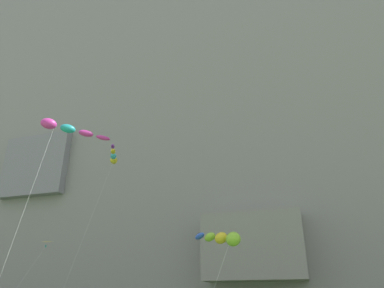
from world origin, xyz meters
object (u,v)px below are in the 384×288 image
(kite_windsock_high_left, at_px, (66,128))
(kite_delta_front_field, at_px, (42,249))
(kite_windsock_upper_left, at_px, (222,238))
(kite_windsock_mid_right, at_px, (113,157))

(kite_windsock_high_left, xyz_separation_m, kite_delta_front_field, (-14.27, 17.06, -4.85))
(kite_windsock_upper_left, relative_size, kite_windsock_mid_right, 0.39)
(kite_windsock_mid_right, bearing_deg, kite_windsock_high_left, -70.12)
(kite_windsock_mid_right, height_order, kite_windsock_high_left, kite_windsock_mid_right)
(kite_windsock_upper_left, xyz_separation_m, kite_windsock_mid_right, (-14.62, 10.82, 11.37))
(kite_windsock_upper_left, distance_m, kite_delta_front_field, 26.07)
(kite_windsock_upper_left, relative_size, kite_delta_front_field, 0.83)
(kite_windsock_upper_left, bearing_deg, kite_windsock_mid_right, 143.50)
(kite_windsock_high_left, distance_m, kite_delta_front_field, 22.76)
(kite_windsock_upper_left, xyz_separation_m, kite_delta_front_field, (-23.12, 11.92, 1.69))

